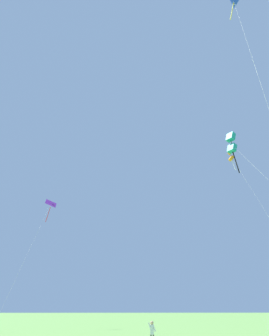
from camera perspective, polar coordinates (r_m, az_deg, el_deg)
kite_teal_box at (r=30.15m, az=15.35°, el=3.76°), size 4.16×11.39×15.24m
kite_orange_box at (r=39.74m, az=15.31°, el=1.79°), size 2.82×10.32×17.85m
kite_purple_streamer at (r=40.41m, az=-13.62°, el=-6.46°), size 2.95×7.86×13.17m
person_child_small at (r=17.97m, az=2.83°, el=-24.75°), size 0.37×0.16×1.15m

